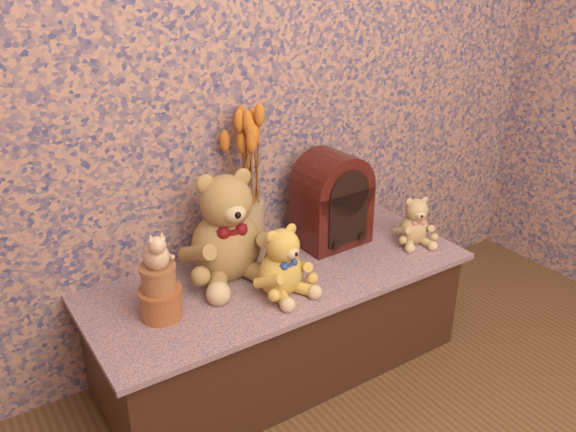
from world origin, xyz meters
name	(u,v)px	position (x,y,z in m)	size (l,w,h in m)	color
display_shelf	(281,321)	(0.00, 1.23, 0.20)	(1.36, 0.56, 0.40)	#3B4579
teddy_large	(225,220)	(-0.15, 1.33, 0.61)	(0.32, 0.39, 0.41)	#A98541
teddy_medium	(280,257)	(-0.06, 1.13, 0.53)	(0.20, 0.24, 0.25)	gold
teddy_small	(415,218)	(0.56, 1.15, 0.50)	(0.16, 0.19, 0.20)	tan
cathedral_radio	(332,198)	(0.29, 1.33, 0.59)	(0.26, 0.19, 0.36)	#3D120B
ceramic_vase	(247,229)	(-0.03, 1.40, 0.51)	(0.13, 0.13, 0.22)	tan
dried_stalks	(244,143)	(-0.03, 1.40, 0.84)	(0.23, 0.23, 0.44)	orange
biscuit_tin_lower	(161,303)	(-0.45, 1.21, 0.45)	(0.13, 0.13, 0.09)	#B47F34
biscuit_tin_upper	(158,279)	(-0.45, 1.21, 0.54)	(0.11, 0.11, 0.08)	tan
cat_figurine	(155,248)	(-0.45, 1.21, 0.64)	(0.09, 0.10, 0.13)	silver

